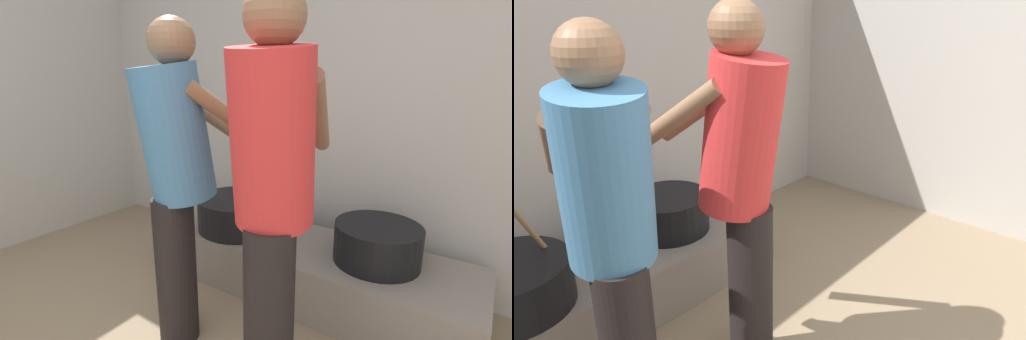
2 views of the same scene
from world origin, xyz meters
The scene contains 6 objects.
block_enclosure_rear centered at (0.00, 2.54, 1.16)m, with size 4.90×0.20×2.33m, color #ADA8A0.
hearth_ledge centered at (-0.07, 2.02, 0.16)m, with size 2.01×0.60×0.32m, color slate.
cooking_pot_main centered at (-0.52, 1.97, 0.43)m, with size 0.53×0.53×0.67m.
cooking_pot_secondary centered at (0.38, 2.04, 0.43)m, with size 0.46×0.46×0.21m.
cook_in_red_shirt centered at (0.20, 1.26, 0.92)m, with size 0.52×0.73×1.61m.
cook_in_blue_shirt centered at (-0.36, 1.32, 0.89)m, with size 0.55×0.72×1.56m.
Camera 1 is at (0.86, 0.20, 1.30)m, focal length 25.09 mm.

